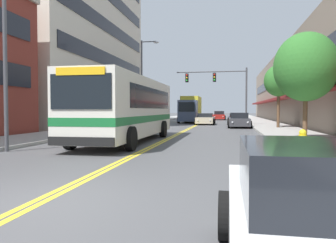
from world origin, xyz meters
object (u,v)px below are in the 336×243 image
(city_bus, at_px, (128,107))
(car_silver_parked_left_far, at_px, (138,122))
(fire_hydrant, at_px, (303,141))
(car_black_parked_right_end, at_px, (237,119))
(car_champagne_moving_lead, at_px, (205,119))
(traffic_signal_mast, at_px, (221,84))
(street_lamp_left_far, at_px, (144,76))
(car_dark_grey_parked_right_far, at_px, (239,121))
(car_red_moving_second, at_px, (219,116))
(street_lamp_left_near, at_px, (11,15))
(car_charcoal_parked_left_near, at_px, (155,119))
(street_tree_right_far, at_px, (279,81))
(street_tree_right_mid, at_px, (306,67))
(car_slate_blue_parked_right_mid, at_px, (235,118))
(car_white_parked_right_foreground, at_px, (332,231))
(box_truck, at_px, (190,109))

(city_bus, bearing_deg, car_silver_parked_left_far, 102.95)
(fire_hydrant, bearing_deg, car_black_parked_right_end, 93.58)
(car_champagne_moving_lead, distance_m, traffic_signal_mast, 4.74)
(car_black_parked_right_end, xyz_separation_m, street_lamp_left_far, (-9.42, -5.45, 4.48))
(car_silver_parked_left_far, xyz_separation_m, car_dark_grey_parked_right_far, (8.68, 4.13, 0.02))
(car_red_moving_second, bearing_deg, car_silver_parked_left_far, -102.87)
(city_bus, xyz_separation_m, street_lamp_left_near, (-3.19, -4.87, 3.56))
(car_charcoal_parked_left_near, distance_m, street_tree_right_far, 13.48)
(car_red_moving_second, relative_size, traffic_signal_mast, 0.66)
(traffic_signal_mast, relative_size, street_tree_right_mid, 1.37)
(car_red_moving_second, xyz_separation_m, street_lamp_left_near, (-6.94, -42.87, 4.72))
(car_slate_blue_parked_right_mid, height_order, fire_hydrant, car_slate_blue_parked_right_mid)
(car_white_parked_right_foreground, distance_m, car_slate_blue_parked_right_mid, 42.70)
(car_black_parked_right_end, bearing_deg, street_tree_right_mid, -82.21)
(car_charcoal_parked_left_near, distance_m, traffic_signal_mast, 7.88)
(car_dark_grey_parked_right_far, relative_size, fire_hydrant, 5.95)
(car_white_parked_right_foreground, xyz_separation_m, traffic_signal_mast, (-1.66, 31.66, 3.70))
(car_dark_grey_parked_right_far, xyz_separation_m, street_tree_right_far, (3.19, -2.14, 3.46))
(street_lamp_left_far, distance_m, fire_hydrant, 23.47)
(city_bus, distance_m, fire_hydrant, 8.98)
(street_tree_right_mid, height_order, fire_hydrant, street_tree_right_mid)
(car_silver_parked_left_far, relative_size, traffic_signal_mast, 0.65)
(car_dark_grey_parked_right_far, height_order, car_champagne_moving_lead, car_dark_grey_parked_right_far)
(city_bus, bearing_deg, street_tree_right_mid, 5.20)
(street_lamp_left_far, height_order, street_tree_right_far, street_lamp_left_far)
(car_slate_blue_parked_right_mid, bearing_deg, car_champagne_moving_lead, -111.86)
(street_tree_right_mid, bearing_deg, car_charcoal_parked_left_near, 123.88)
(city_bus, relative_size, car_silver_parked_left_far, 2.28)
(car_black_parked_right_end, distance_m, box_truck, 7.53)
(city_bus, height_order, car_red_moving_second, city_bus)
(car_white_parked_right_foreground, relative_size, car_dark_grey_parked_right_far, 0.86)
(car_silver_parked_left_far, bearing_deg, car_red_moving_second, 77.13)
(car_red_moving_second, bearing_deg, traffic_signal_mast, -88.12)
(box_truck, relative_size, fire_hydrant, 9.25)
(car_champagne_moving_lead, height_order, car_red_moving_second, car_red_moving_second)
(traffic_signal_mast, height_order, fire_hydrant, traffic_signal_mast)
(car_silver_parked_left_far, bearing_deg, car_dark_grey_parked_right_far, 25.46)
(car_silver_parked_left_far, height_order, street_lamp_left_near, street_lamp_left_near)
(traffic_signal_mast, distance_m, fire_hydrant, 23.08)
(car_champagne_moving_lead, bearing_deg, fire_hydrant, -78.40)
(street_lamp_left_near, bearing_deg, car_black_parked_right_end, 70.39)
(car_white_parked_right_foreground, height_order, street_tree_right_far, street_tree_right_far)
(car_white_parked_right_foreground, xyz_separation_m, car_dark_grey_parked_right_far, (0.14, 28.38, 0.02))
(car_silver_parked_left_far, relative_size, car_slate_blue_parked_right_mid, 1.02)
(traffic_signal_mast, distance_m, street_tree_right_far, 7.37)
(car_dark_grey_parked_right_far, height_order, car_red_moving_second, car_red_moving_second)
(city_bus, bearing_deg, car_black_parked_right_end, 73.92)
(car_red_moving_second, distance_m, box_truck, 12.55)
(city_bus, distance_m, car_silver_parked_left_far, 11.11)
(car_dark_grey_parked_right_far, bearing_deg, box_truck, 117.86)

